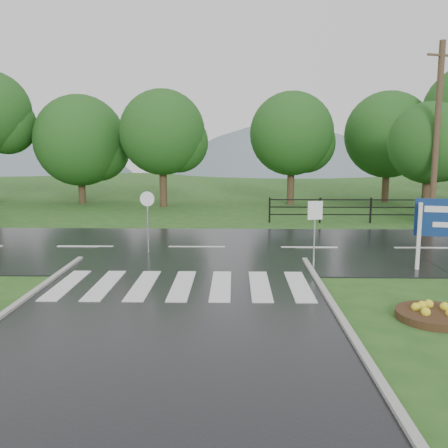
{
  "coord_description": "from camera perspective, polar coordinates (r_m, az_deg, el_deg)",
  "views": [
    {
      "loc": [
        1.34,
        -7.39,
        3.6
      ],
      "look_at": [
        1.06,
        6.0,
        1.5
      ],
      "focal_mm": 40.0,
      "sensor_mm": 36.0,
      "label": 1
    }
  ],
  "objects": [
    {
      "name": "ground",
      "position": [
        8.33,
        -8.52,
        -16.81
      ],
      "size": [
        120.0,
        120.0,
        0.0
      ],
      "primitive_type": "plane",
      "color": "#27531B",
      "rests_on": "ground"
    },
    {
      "name": "main_road",
      "position": [
        17.81,
        -3.13,
        -2.77
      ],
      "size": [
        90.0,
        8.0,
        0.04
      ],
      "primitive_type": "cube",
      "color": "black",
      "rests_on": "ground"
    },
    {
      "name": "crosswalk",
      "position": [
        12.95,
        -4.8,
        -6.98
      ],
      "size": [
        6.5,
        2.8,
        0.02
      ],
      "color": "silver",
      "rests_on": "ground"
    },
    {
      "name": "fence_west",
      "position": [
        24.42,
        16.42,
        1.78
      ],
      "size": [
        9.58,
        0.08,
        1.2
      ],
      "color": "black",
      "rests_on": "ground"
    },
    {
      "name": "hills",
      "position": [
        74.91,
        2.82,
        -5.9
      ],
      "size": [
        102.0,
        48.0,
        48.0
      ],
      "color": "slate",
      "rests_on": "ground"
    },
    {
      "name": "treeline",
      "position": [
        31.6,
        0.58,
        2.37
      ],
      "size": [
        83.2,
        5.2,
        10.0
      ],
      "color": "#194916",
      "rests_on": "ground"
    },
    {
      "name": "flower_bed",
      "position": [
        11.5,
        22.98,
        -9.43
      ],
      "size": [
        1.61,
        1.61,
        0.32
      ],
      "color": "#332111",
      "rests_on": "ground"
    },
    {
      "name": "reg_sign_small",
      "position": [
        14.85,
        10.34,
        0.4
      ],
      "size": [
        0.44,
        0.1,
        2.01
      ],
      "color": "#939399",
      "rests_on": "ground"
    },
    {
      "name": "reg_sign_round",
      "position": [
        16.78,
        -8.73,
        1.1
      ],
      "size": [
        0.49,
        0.09,
        2.11
      ],
      "color": "#939399",
      "rests_on": "ground"
    },
    {
      "name": "utility_pole_east",
      "position": [
        24.63,
        23.14,
        9.49
      ],
      "size": [
        1.42,
        0.51,
        8.17
      ],
      "color": "#473523",
      "rests_on": "ground"
    },
    {
      "name": "entrance_tree_left",
      "position": [
        26.66,
        22.44,
        8.53
      ],
      "size": [
        3.99,
        3.99,
        5.75
      ],
      "color": "#3D2B1C",
      "rests_on": "ground"
    }
  ]
}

